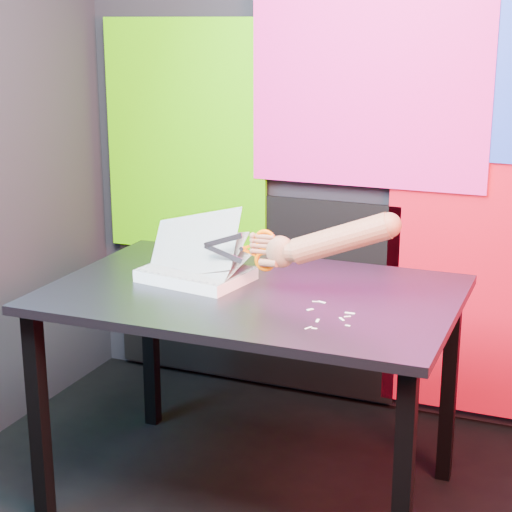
% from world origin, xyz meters
% --- Properties ---
extents(room, '(3.01, 3.01, 2.71)m').
position_xyz_m(room, '(0.00, 0.00, 1.35)').
color(room, black).
rests_on(room, ground).
extents(backdrop, '(2.88, 0.05, 2.08)m').
position_xyz_m(backdrop, '(0.06, 1.46, 0.96)').
color(backdrop, red).
rests_on(backdrop, ground).
extents(work_table, '(1.31, 0.88, 0.75)m').
position_xyz_m(work_table, '(-0.38, 0.61, 0.67)').
color(work_table, black).
rests_on(work_table, ground).
extents(printout_stack, '(0.38, 0.30, 0.26)m').
position_xyz_m(printout_stack, '(-0.60, 0.63, 0.78)').
color(printout_stack, silver).
rests_on(printout_stack, work_table).
extents(scissors, '(0.24, 0.03, 0.14)m').
position_xyz_m(scissors, '(-0.35, 0.60, 0.89)').
color(scissors, silver).
rests_on(scissors, printout_stack).
extents(hand_forearm, '(0.46, 0.11, 0.20)m').
position_xyz_m(hand_forearm, '(-0.12, 0.62, 0.94)').
color(hand_forearm, '#9B5F47').
rests_on(hand_forearm, work_table).
extents(paper_clippings, '(0.17, 0.25, 0.00)m').
position_xyz_m(paper_clippings, '(-0.08, 0.47, 0.75)').
color(paper_clippings, white).
rests_on(paper_clippings, work_table).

